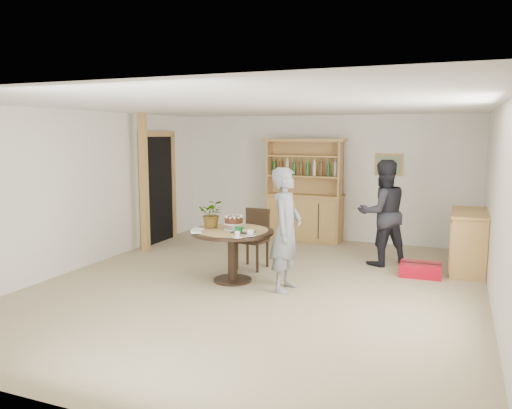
% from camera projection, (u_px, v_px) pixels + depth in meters
% --- Properties ---
extents(ground, '(7.00, 7.00, 0.00)m').
position_uv_depth(ground, '(258.00, 286.00, 7.04)').
color(ground, tan).
rests_on(ground, ground).
extents(room_shell, '(6.04, 7.04, 2.52)m').
position_uv_depth(room_shell, '(259.00, 163.00, 6.80)').
color(room_shell, white).
rests_on(room_shell, ground).
extents(doorway, '(0.13, 1.10, 2.18)m').
position_uv_depth(doorway, '(158.00, 186.00, 9.81)').
color(doorway, black).
rests_on(doorway, ground).
extents(pine_post, '(0.12, 0.12, 2.50)m').
position_uv_depth(pine_post, '(144.00, 183.00, 8.97)').
color(pine_post, tan).
rests_on(pine_post, ground).
extents(hutch, '(1.62, 0.54, 2.04)m').
position_uv_depth(hutch, '(304.00, 206.00, 10.03)').
color(hutch, tan).
rests_on(hutch, ground).
extents(sideboard, '(0.54, 1.26, 0.94)m').
position_uv_depth(sideboard, '(468.00, 241.00, 7.79)').
color(sideboard, tan).
rests_on(sideboard, ground).
extents(dining_table, '(1.20, 1.20, 0.76)m').
position_uv_depth(dining_table, '(232.00, 240.00, 7.21)').
color(dining_table, black).
rests_on(dining_table, ground).
extents(dining_chair, '(0.45, 0.45, 0.95)m').
position_uv_depth(dining_chair, '(255.00, 235.00, 7.98)').
color(dining_chair, black).
rests_on(dining_chair, ground).
extents(birthday_cake, '(0.30, 0.30, 0.20)m').
position_uv_depth(birthday_cake, '(234.00, 221.00, 7.22)').
color(birthday_cake, white).
rests_on(birthday_cake, dining_table).
extents(flower_vase, '(0.47, 0.44, 0.42)m').
position_uv_depth(flower_vase, '(212.00, 214.00, 7.33)').
color(flower_vase, '#3F7233').
rests_on(flower_vase, dining_table).
extents(gift_tray, '(0.30, 0.20, 0.08)m').
position_uv_depth(gift_tray, '(243.00, 231.00, 6.99)').
color(gift_tray, black).
rests_on(gift_tray, dining_table).
extents(coffee_cup_a, '(0.15, 0.15, 0.09)m').
position_uv_depth(coffee_cup_a, '(250.00, 233.00, 6.78)').
color(coffee_cup_a, white).
rests_on(coffee_cup_a, dining_table).
extents(coffee_cup_b, '(0.15, 0.15, 0.08)m').
position_uv_depth(coffee_cup_b, '(237.00, 235.00, 6.67)').
color(coffee_cup_b, white).
rests_on(coffee_cup_b, dining_table).
extents(napkins, '(0.24, 0.33, 0.03)m').
position_uv_depth(napkins, '(197.00, 231.00, 7.05)').
color(napkins, white).
rests_on(napkins, dining_table).
extents(teen_boy, '(0.41, 0.62, 1.69)m').
position_uv_depth(teen_boy, '(286.00, 230.00, 6.77)').
color(teen_boy, slate).
rests_on(teen_boy, ground).
extents(adult_person, '(1.06, 1.01, 1.73)m').
position_uv_depth(adult_person, '(383.00, 213.00, 8.10)').
color(adult_person, black).
rests_on(adult_person, ground).
extents(red_suitcase, '(0.61, 0.41, 0.21)m').
position_uv_depth(red_suitcase, '(421.00, 270.00, 7.52)').
color(red_suitcase, '#B7091D').
rests_on(red_suitcase, ground).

